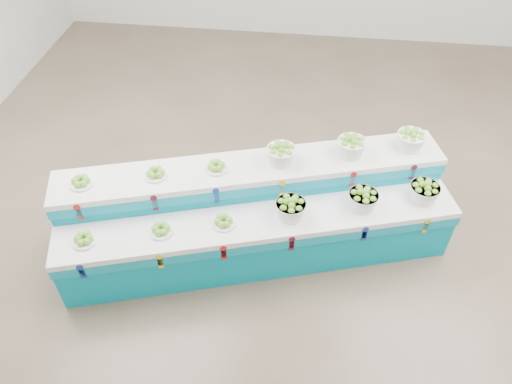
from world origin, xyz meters
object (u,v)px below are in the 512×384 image
basket_lower_left (291,208)px  display_stand (256,215)px  basket_upper_right (411,139)px  plate_upper_mid (156,173)px

basket_lower_left → display_stand: bearing=157.3°
display_stand → basket_upper_right: basket_upper_right is taller
display_stand → basket_lower_left: size_ratio=13.45×
plate_upper_mid → basket_upper_right: size_ratio=0.77×
display_stand → basket_lower_left: (0.39, -0.16, 0.33)m
basket_lower_left → plate_upper_mid: plate_upper_mid is taller
display_stand → plate_upper_mid: (-1.07, -0.05, 0.56)m
plate_upper_mid → basket_upper_right: (2.72, 0.83, 0.07)m
plate_upper_mid → basket_upper_right: 2.84m
plate_upper_mid → display_stand: bearing=2.5°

